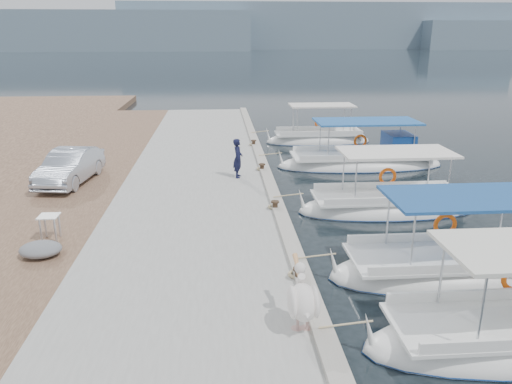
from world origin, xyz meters
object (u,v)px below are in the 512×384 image
fishing_caique_c (387,208)px  fishing_caique_b (449,271)px  fishing_caique_d (362,163)px  fisherman (238,158)px  pelican (303,300)px  parked_car (70,166)px  fishing_caique_e (318,140)px

fishing_caique_c → fishing_caique_b: bearing=-90.1°
fishing_caique_d → fisherman: size_ratio=5.03×
fishing_caique_b → fishing_caique_d: same height
fishing_caique_b → pelican: size_ratio=4.10×
fishing_caique_b → parked_car: fishing_caique_b is taller
fishing_caique_b → fishing_caique_d: size_ratio=0.81×
fisherman → pelican: bearing=-169.1°
fishing_caique_d → fisherman: fishing_caique_d is taller
fishing_caique_e → pelican: (-4.28, -20.00, 1.02)m
fishing_caique_d → fishing_caique_e: (-1.06, 5.66, -0.06)m
fishing_caique_b → parked_car: 14.35m
fishing_caique_c → pelican: 9.22m
fishing_caique_c → fishing_caique_e: 12.00m
fishing_caique_e → fisherman: bearing=-120.0°
fishing_caique_e → pelican: bearing=-102.1°
fishing_caique_e → parked_car: 14.90m
fishing_caique_d → fishing_caique_e: size_ratio=1.31×
fishing_caique_e → parked_car: fishing_caique_e is taller
fisherman → fishing_caique_d: bearing=-56.0°
fishing_caique_d → parked_car: size_ratio=2.01×
fishing_caique_e → fisherman: (-5.09, -8.84, 1.18)m
fishing_caique_b → fishing_caique_e: 17.07m
fishing_caique_e → pelican: size_ratio=3.87×
fishing_caique_c → fishing_caique_e: (-0.18, 12.00, 0.00)m
fishing_caique_d → pelican: size_ratio=5.07×
fishing_caique_b → parked_car: size_ratio=1.63×
fishing_caique_e → fisherman: 10.27m
fishing_caique_c → fisherman: size_ratio=4.07×
fishing_caique_c → pelican: (-4.46, -8.00, 1.02)m
fishing_caique_c → fishing_caique_e: same height
fishing_caique_e → parked_car: size_ratio=1.54×
fishing_caique_c → fishing_caique_e: bearing=90.9°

